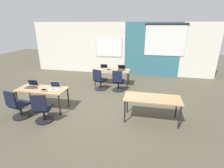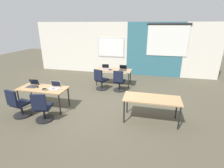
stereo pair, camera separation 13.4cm
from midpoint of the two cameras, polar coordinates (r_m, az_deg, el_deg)
ground_plane at (r=6.01m, az=-3.52°, el=-7.13°), size 24.00×24.00×0.00m
back_wall_assembly at (r=9.53m, az=4.03°, el=11.81°), size 10.00×0.27×2.80m
desk_near_left at (r=5.98m, az=-21.66°, el=-1.77°), size 1.60×0.70×0.72m
desk_near_right at (r=4.97m, az=14.02°, el=-5.27°), size 1.60×0.70×0.72m
desk_far_center at (r=7.77m, az=1.05°, el=4.40°), size 1.60×0.70×0.72m
laptop_far_left at (r=7.87m, az=-1.79°, el=5.41°), size 0.38×0.36×0.22m
mousepad_far_left at (r=7.74m, az=-0.16°, el=4.82°), size 0.22×0.19×0.00m
mouse_far_left at (r=7.73m, az=-0.16°, el=4.95°), size 0.09×0.11×0.03m
chair_far_left at (r=7.27m, az=-3.24°, el=0.96°), size 0.56×0.61×0.92m
laptop_near_left_inner at (r=5.79m, az=-18.09°, el=-0.89°), size 0.36×0.34×0.23m
mouse_near_left_inner at (r=5.61m, az=-16.20°, el=-1.68°), size 0.09×0.11×0.03m
chair_near_left_inner at (r=5.28m, az=-21.70°, el=-7.99°), size 0.54×0.59×0.92m
laptop_near_left_end at (r=6.23m, az=-24.57°, el=-0.29°), size 0.36×0.34×0.23m
mouse_near_left_end at (r=6.04m, az=-23.18°, el=-0.99°), size 0.09×0.11×0.03m
chair_near_left_end at (r=5.83m, az=-28.35°, el=-6.41°), size 0.52×0.57×0.92m
laptop_far_right at (r=7.70m, az=4.15°, el=5.05°), size 0.34×0.33×0.22m
chair_far_right at (r=7.10m, az=2.95°, el=0.50°), size 0.52×0.55×0.92m
snack_bowl at (r=5.69m, az=-21.22°, el=-1.76°), size 0.18×0.18×0.06m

